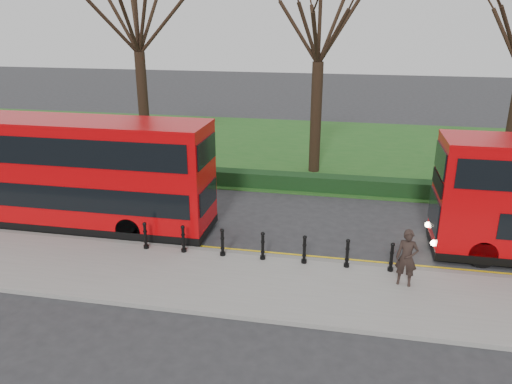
# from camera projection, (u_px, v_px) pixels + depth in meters

# --- Properties ---
(ground) EXTENTS (120.00, 120.00, 0.00)m
(ground) POSITION_uv_depth(u_px,v_px,m) (239.00, 244.00, 19.34)
(ground) COLOR #28282B
(ground) RESTS_ON ground
(pavement) EXTENTS (60.00, 4.00, 0.15)m
(pavement) POSITION_uv_depth(u_px,v_px,m) (219.00, 280.00, 16.54)
(pavement) COLOR gray
(pavement) RESTS_ON ground
(kerb) EXTENTS (60.00, 0.25, 0.16)m
(kerb) POSITION_uv_depth(u_px,v_px,m) (233.00, 253.00, 18.39)
(kerb) COLOR slate
(kerb) RESTS_ON ground
(grass_verge) EXTENTS (60.00, 18.00, 0.06)m
(grass_verge) POSITION_uv_depth(u_px,v_px,m) (290.00, 148.00, 33.18)
(grass_verge) COLOR #1E531B
(grass_verge) RESTS_ON ground
(hedge) EXTENTS (60.00, 0.90, 0.80)m
(hedge) POSITION_uv_depth(u_px,v_px,m) (269.00, 180.00, 25.48)
(hedge) COLOR black
(hedge) RESTS_ON ground
(yellow_line_outer) EXTENTS (60.00, 0.10, 0.01)m
(yellow_line_outer) POSITION_uv_depth(u_px,v_px,m) (235.00, 252.00, 18.69)
(yellow_line_outer) COLOR yellow
(yellow_line_outer) RESTS_ON ground
(yellow_line_inner) EXTENTS (60.00, 0.10, 0.01)m
(yellow_line_inner) POSITION_uv_depth(u_px,v_px,m) (236.00, 249.00, 18.87)
(yellow_line_inner) COLOR yellow
(yellow_line_inner) RESTS_ON ground
(tree_left) EXTENTS (7.47, 7.47, 11.67)m
(tree_left) POSITION_uv_depth(u_px,v_px,m) (136.00, 12.00, 27.19)
(tree_left) COLOR black
(tree_left) RESTS_ON ground
(tree_mid) EXTENTS (7.04, 7.04, 11.00)m
(tree_mid) POSITION_uv_depth(u_px,v_px,m) (320.00, 23.00, 25.51)
(tree_mid) COLOR black
(tree_mid) RESTS_ON ground
(bollard_row) EXTENTS (9.01, 0.15, 1.00)m
(bollard_row) POSITION_uv_depth(u_px,v_px,m) (263.00, 246.00, 17.65)
(bollard_row) COLOR black
(bollard_row) RESTS_ON pavement
(bus_lead) EXTENTS (11.33, 2.60, 4.51)m
(bus_lead) POSITION_uv_depth(u_px,v_px,m) (74.00, 174.00, 20.27)
(bus_lead) COLOR #BA0408
(bus_lead) RESTS_ON ground
(pedestrian) EXTENTS (0.77, 0.58, 1.90)m
(pedestrian) POSITION_uv_depth(u_px,v_px,m) (407.00, 258.00, 15.83)
(pedestrian) COLOR black
(pedestrian) RESTS_ON pavement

